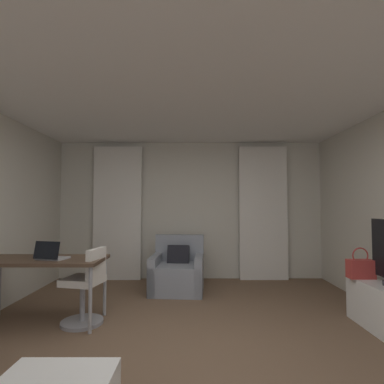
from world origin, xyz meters
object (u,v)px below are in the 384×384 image
at_px(armchair, 179,273).
at_px(handbag_primary, 362,268).
at_px(desk, 44,264).
at_px(laptop, 53,256).
at_px(desk_chair, 87,290).

distance_m(armchair, handbag_primary, 2.62).
relative_size(armchair, desk, 0.61).
distance_m(armchair, laptop, 2.06).
bearing_deg(desk, desk_chair, -1.74).
xyz_separation_m(armchair, handbag_primary, (2.26, -1.28, 0.34)).
distance_m(laptop, handbag_primary, 3.67).
xyz_separation_m(desk, handbag_primary, (3.80, 0.07, -0.06)).
bearing_deg(desk_chair, desk, 178.26).
bearing_deg(handbag_primary, armchair, 150.46).
height_order(desk, handbag_primary, handbag_primary).
bearing_deg(desk_chair, handbag_primary, 1.45).
xyz_separation_m(desk, laptop, (0.14, -0.07, 0.11)).
bearing_deg(armchair, desk_chair, -126.59).
height_order(armchair, handbag_primary, same).
height_order(desk, desk_chair, desk_chair).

